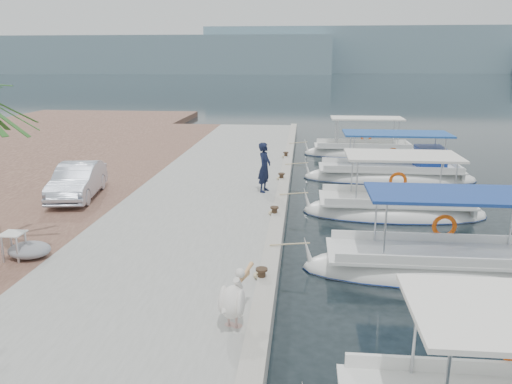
# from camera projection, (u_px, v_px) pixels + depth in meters

# --- Properties ---
(ground) EXTENTS (400.00, 400.00, 0.00)m
(ground) POSITION_uv_depth(u_px,v_px,m) (283.00, 247.00, 15.07)
(ground) COLOR black
(ground) RESTS_ON ground
(concrete_quay) EXTENTS (6.00, 40.00, 0.50)m
(concrete_quay) POSITION_uv_depth(u_px,v_px,m) (214.00, 194.00, 20.09)
(concrete_quay) COLOR gray
(concrete_quay) RESTS_ON ground
(quay_curb) EXTENTS (0.44, 40.00, 0.12)m
(quay_curb) POSITION_uv_depth(u_px,v_px,m) (283.00, 188.00, 19.76)
(quay_curb) COLOR #9E998C
(quay_curb) RESTS_ON concrete_quay
(cobblestone_strip) EXTENTS (4.00, 40.00, 0.50)m
(cobblestone_strip) POSITION_uv_depth(u_px,v_px,m) (94.00, 191.00, 20.55)
(cobblestone_strip) COLOR brown
(cobblestone_strip) RESTS_ON ground
(distant_hills) EXTENTS (330.00, 60.00, 18.00)m
(distant_hills) POSITION_uv_depth(u_px,v_px,m) (377.00, 54.00, 204.17)
(distant_hills) COLOR gray
(distant_hills) RESTS_ON ground
(fishing_caique_b) EXTENTS (7.27, 2.18, 2.83)m
(fishing_caique_b) POSITION_uv_depth(u_px,v_px,m) (440.00, 270.00, 13.18)
(fishing_caique_b) COLOR silver
(fishing_caique_b) RESTS_ON ground
(fishing_caique_c) EXTENTS (6.62, 2.49, 2.83)m
(fishing_caique_c) POSITION_uv_depth(u_px,v_px,m) (394.00, 211.00, 18.24)
(fishing_caique_c) COLOR silver
(fishing_caique_c) RESTS_ON ground
(fishing_caique_d) EXTENTS (8.04, 2.37, 2.83)m
(fishing_caique_d) POSITION_uv_depth(u_px,v_px,m) (391.00, 176.00, 23.46)
(fishing_caique_d) COLOR silver
(fishing_caique_d) RESTS_ON ground
(fishing_caique_e) EXTENTS (6.87, 2.13, 2.83)m
(fishing_caique_e) POSITION_uv_depth(u_px,v_px,m) (362.00, 153.00, 29.45)
(fishing_caique_e) COLOR silver
(fishing_caique_e) RESTS_ON ground
(mooring_bollards) EXTENTS (0.28, 20.28, 0.33)m
(mooring_bollards) POSITION_uv_depth(u_px,v_px,m) (274.00, 211.00, 16.37)
(mooring_bollards) COLOR black
(mooring_bollards) RESTS_ON concrete_quay
(pelican) EXTENTS (0.67, 1.37, 1.06)m
(pelican) POSITION_uv_depth(u_px,v_px,m) (233.00, 300.00, 9.55)
(pelican) COLOR tan
(pelican) RESTS_ON concrete_quay
(fisherman) EXTENTS (0.63, 0.80, 1.93)m
(fisherman) POSITION_uv_depth(u_px,v_px,m) (264.00, 167.00, 19.24)
(fisherman) COLOR black
(fisherman) RESTS_ON concrete_quay
(parked_car) EXTENTS (1.95, 4.03, 1.27)m
(parked_car) POSITION_uv_depth(u_px,v_px,m) (77.00, 181.00, 18.47)
(parked_car) COLOR silver
(parked_car) RESTS_ON cobblestone_strip
(tarp_bundle) EXTENTS (1.10, 0.90, 0.40)m
(tarp_bundle) POSITION_uv_depth(u_px,v_px,m) (29.00, 250.00, 12.98)
(tarp_bundle) COLOR gray
(tarp_bundle) RESTS_ON cobblestone_strip
(folding_table) EXTENTS (0.55, 0.55, 0.73)m
(folding_table) POSITION_uv_depth(u_px,v_px,m) (13.00, 241.00, 12.73)
(folding_table) COLOR silver
(folding_table) RESTS_ON cobblestone_strip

